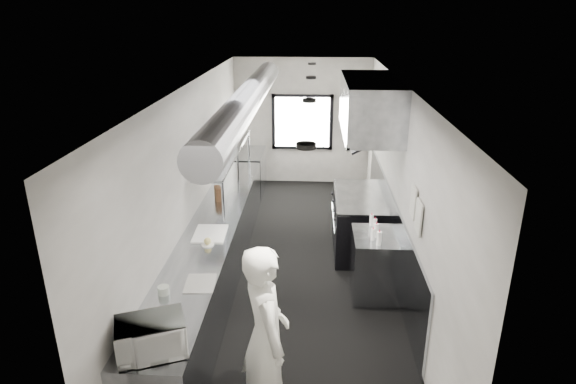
# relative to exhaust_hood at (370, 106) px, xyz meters

# --- Properties ---
(floor) EXTENTS (3.00, 8.00, 0.01)m
(floor) POSITION_rel_exhaust_hood_xyz_m (-1.10, -0.70, -2.39)
(floor) COLOR black
(floor) RESTS_ON ground
(ceiling) EXTENTS (3.00, 8.00, 0.01)m
(ceiling) POSITION_rel_exhaust_hood_xyz_m (-1.10, -0.70, 0.41)
(ceiling) COLOR beige
(ceiling) RESTS_ON wall_back
(wall_back) EXTENTS (3.00, 0.02, 2.80)m
(wall_back) POSITION_rel_exhaust_hood_xyz_m (-1.10, 3.30, -0.99)
(wall_back) COLOR beige
(wall_back) RESTS_ON floor
(wall_front) EXTENTS (3.00, 0.02, 2.80)m
(wall_front) POSITION_rel_exhaust_hood_xyz_m (-1.10, -4.70, -0.99)
(wall_front) COLOR beige
(wall_front) RESTS_ON floor
(wall_left) EXTENTS (0.02, 8.00, 2.80)m
(wall_left) POSITION_rel_exhaust_hood_xyz_m (-2.60, -0.70, -0.99)
(wall_left) COLOR beige
(wall_left) RESTS_ON floor
(wall_right) EXTENTS (0.02, 8.00, 2.80)m
(wall_right) POSITION_rel_exhaust_hood_xyz_m (0.40, -0.70, -0.99)
(wall_right) COLOR beige
(wall_right) RESTS_ON floor
(wall_cladding) EXTENTS (0.03, 5.50, 1.10)m
(wall_cladding) POSITION_rel_exhaust_hood_xyz_m (0.38, -0.40, -1.84)
(wall_cladding) COLOR gray
(wall_cladding) RESTS_ON wall_right
(hvac_duct) EXTENTS (0.40, 6.40, 0.40)m
(hvac_duct) POSITION_rel_exhaust_hood_xyz_m (-1.80, -0.30, 0.16)
(hvac_duct) COLOR gray
(hvac_duct) RESTS_ON ceiling
(service_window) EXTENTS (1.36, 0.05, 1.25)m
(service_window) POSITION_rel_exhaust_hood_xyz_m (-1.10, 3.26, -0.99)
(service_window) COLOR white
(service_window) RESTS_ON wall_back
(exhaust_hood) EXTENTS (0.81, 2.20, 0.88)m
(exhaust_hood) POSITION_rel_exhaust_hood_xyz_m (0.00, 0.00, 0.00)
(exhaust_hood) COLOR gray
(exhaust_hood) RESTS_ON ceiling
(prep_counter) EXTENTS (0.70, 6.00, 0.90)m
(prep_counter) POSITION_rel_exhaust_hood_xyz_m (-2.25, -1.20, -1.94)
(prep_counter) COLOR gray
(prep_counter) RESTS_ON floor
(pass_shelf) EXTENTS (0.45, 3.00, 0.68)m
(pass_shelf) POSITION_rel_exhaust_hood_xyz_m (-2.29, 0.30, -0.86)
(pass_shelf) COLOR gray
(pass_shelf) RESTS_ON prep_counter
(range) EXTENTS (0.88, 1.60, 0.94)m
(range) POSITION_rel_exhaust_hood_xyz_m (-0.06, 0.00, -1.92)
(range) COLOR black
(range) RESTS_ON floor
(bottle_station) EXTENTS (0.65, 0.80, 0.90)m
(bottle_station) POSITION_rel_exhaust_hood_xyz_m (0.05, -1.40, -1.94)
(bottle_station) COLOR gray
(bottle_station) RESTS_ON floor
(far_work_table) EXTENTS (0.70, 1.20, 0.90)m
(far_work_table) POSITION_rel_exhaust_hood_xyz_m (-2.25, 2.50, -1.94)
(far_work_table) COLOR gray
(far_work_table) RESTS_ON floor
(notice_sheet_a) EXTENTS (0.02, 0.28, 0.38)m
(notice_sheet_a) POSITION_rel_exhaust_hood_xyz_m (0.37, -1.90, -0.79)
(notice_sheet_a) COLOR beige
(notice_sheet_a) RESTS_ON wall_right
(notice_sheet_b) EXTENTS (0.02, 0.28, 0.38)m
(notice_sheet_b) POSITION_rel_exhaust_hood_xyz_m (0.37, -2.25, -0.84)
(notice_sheet_b) COLOR beige
(notice_sheet_b) RESTS_ON wall_right
(line_cook) EXTENTS (0.64, 0.78, 1.86)m
(line_cook) POSITION_rel_exhaust_hood_xyz_m (-1.25, -3.67, -1.46)
(line_cook) COLOR silver
(line_cook) RESTS_ON floor
(microwave) EXTENTS (0.66, 0.59, 0.33)m
(microwave) POSITION_rel_exhaust_hood_xyz_m (-2.24, -3.91, -1.33)
(microwave) COLOR white
(microwave) RESTS_ON prep_counter
(deli_tub_a) EXTENTS (0.16, 0.16, 0.09)m
(deli_tub_a) POSITION_rel_exhaust_hood_xyz_m (-2.41, -3.48, -1.44)
(deli_tub_a) COLOR #B3BEAF
(deli_tub_a) RESTS_ON prep_counter
(deli_tub_b) EXTENTS (0.17, 0.17, 0.09)m
(deli_tub_b) POSITION_rel_exhaust_hood_xyz_m (-2.42, -2.97, -1.45)
(deli_tub_b) COLOR #B3BEAF
(deli_tub_b) RESTS_ON prep_counter
(newspaper) EXTENTS (0.35, 0.43, 0.01)m
(newspaper) POSITION_rel_exhaust_hood_xyz_m (-2.07, -2.74, -1.49)
(newspaper) COLOR silver
(newspaper) RESTS_ON prep_counter
(small_plate) EXTENTS (0.17, 0.17, 0.01)m
(small_plate) POSITION_rel_exhaust_hood_xyz_m (-2.18, -1.81, -1.48)
(small_plate) COLOR white
(small_plate) RESTS_ON prep_counter
(pastry) EXTENTS (0.09, 0.09, 0.09)m
(pastry) POSITION_rel_exhaust_hood_xyz_m (-2.18, -1.81, -1.43)
(pastry) COLOR #DDCE74
(pastry) RESTS_ON small_plate
(cutting_board) EXTENTS (0.45, 0.59, 0.02)m
(cutting_board) POSITION_rel_exhaust_hood_xyz_m (-2.22, -1.48, -1.48)
(cutting_board) COLOR white
(cutting_board) RESTS_ON prep_counter
(knife_block) EXTENTS (0.16, 0.22, 0.22)m
(knife_block) POSITION_rel_exhaust_hood_xyz_m (-2.34, -0.22, -1.38)
(knife_block) COLOR brown
(knife_block) RESTS_ON prep_counter
(plate_stack_a) EXTENTS (0.24, 0.24, 0.25)m
(plate_stack_a) POSITION_rel_exhaust_hood_xyz_m (-2.29, -0.48, -0.70)
(plate_stack_a) COLOR white
(plate_stack_a) RESTS_ON pass_shelf
(plate_stack_b) EXTENTS (0.28, 0.28, 0.33)m
(plate_stack_b) POSITION_rel_exhaust_hood_xyz_m (-2.28, -0.08, -0.66)
(plate_stack_b) COLOR white
(plate_stack_b) RESTS_ON pass_shelf
(plate_stack_c) EXTENTS (0.27, 0.27, 0.35)m
(plate_stack_c) POSITION_rel_exhaust_hood_xyz_m (-2.32, 0.57, -0.64)
(plate_stack_c) COLOR white
(plate_stack_c) RESTS_ON pass_shelf
(plate_stack_d) EXTENTS (0.30, 0.30, 0.41)m
(plate_stack_d) POSITION_rel_exhaust_hood_xyz_m (-2.32, 0.91, -0.62)
(plate_stack_d) COLOR white
(plate_stack_d) RESTS_ON pass_shelf
(squeeze_bottle_a) EXTENTS (0.06, 0.06, 0.19)m
(squeeze_bottle_a) POSITION_rel_exhaust_hood_xyz_m (0.03, -1.68, -1.40)
(squeeze_bottle_a) COLOR white
(squeeze_bottle_a) RESTS_ON bottle_station
(squeeze_bottle_b) EXTENTS (0.06, 0.06, 0.16)m
(squeeze_bottle_b) POSITION_rel_exhaust_hood_xyz_m (-0.03, -1.54, -1.41)
(squeeze_bottle_b) COLOR white
(squeeze_bottle_b) RESTS_ON bottle_station
(squeeze_bottle_c) EXTENTS (0.08, 0.08, 0.19)m
(squeeze_bottle_c) POSITION_rel_exhaust_hood_xyz_m (0.02, -1.45, -1.39)
(squeeze_bottle_c) COLOR white
(squeeze_bottle_c) RESTS_ON bottle_station
(squeeze_bottle_d) EXTENTS (0.06, 0.06, 0.17)m
(squeeze_bottle_d) POSITION_rel_exhaust_hood_xyz_m (0.03, -1.24, -1.41)
(squeeze_bottle_d) COLOR white
(squeeze_bottle_d) RESTS_ON bottle_station
(squeeze_bottle_e) EXTENTS (0.07, 0.07, 0.17)m
(squeeze_bottle_e) POSITION_rel_exhaust_hood_xyz_m (-0.00, -1.08, -1.41)
(squeeze_bottle_e) COLOR white
(squeeze_bottle_e) RESTS_ON bottle_station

